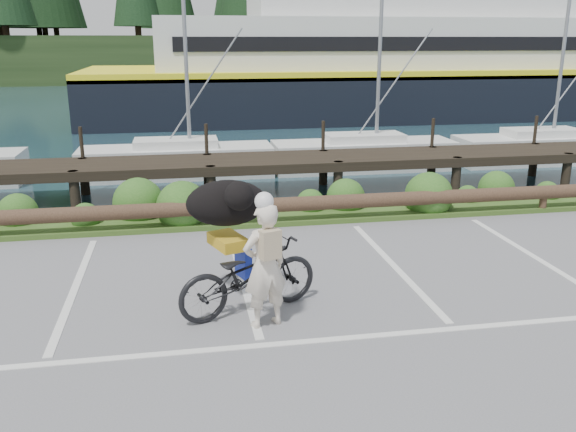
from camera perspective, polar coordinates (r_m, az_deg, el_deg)
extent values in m
plane|color=slate|center=(8.20, -2.87, -10.73)|extent=(72.00, 72.00, 0.00)
plane|color=#18303A|center=(55.48, -9.41, 11.01)|extent=(160.00, 160.00, 0.00)
cube|color=#3D5B21|center=(13.11, -5.88, -0.06)|extent=(34.00, 1.60, 0.10)
imported|color=black|center=(8.54, -3.70, -5.56)|extent=(2.21, 1.40, 1.10)
imported|color=silver|center=(8.02, -2.18, -4.67)|extent=(0.73, 0.60, 1.71)
ellipsoid|color=black|center=(8.83, -5.75, 1.21)|extent=(0.94, 1.30, 0.68)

